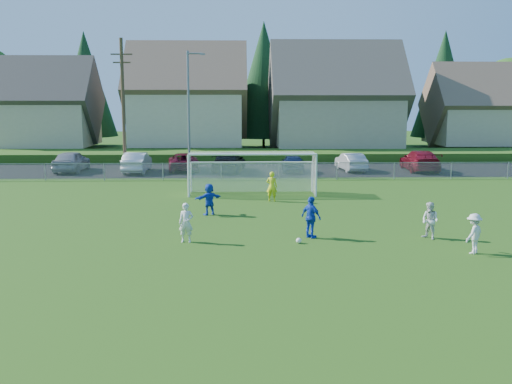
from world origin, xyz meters
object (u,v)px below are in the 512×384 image
(player_blue_a, at_px, (311,217))
(car_e, at_px, (293,163))
(player_white_c, at_px, (474,234))
(player_blue_b, at_px, (209,199))
(car_d, at_px, (229,162))
(car_g, at_px, (420,161))
(soccer_goal, at_px, (252,167))
(car_b, at_px, (137,162))
(player_white_a, at_px, (186,223))
(player_white_b, at_px, (430,221))
(car_f, at_px, (351,162))
(soccer_ball, at_px, (299,241))
(car_c, at_px, (183,162))
(goalkeeper, at_px, (272,186))
(car_a, at_px, (71,161))

(player_blue_a, bearing_deg, car_e, -44.12)
(player_white_c, relative_size, player_blue_b, 0.97)
(car_d, relative_size, car_e, 1.31)
(car_d, bearing_deg, player_blue_b, 94.27)
(car_e, xyz_separation_m, car_g, (9.87, 0.44, 0.11))
(player_blue_b, distance_m, soccer_goal, 6.70)
(car_b, relative_size, soccer_goal, 0.62)
(player_white_a, bearing_deg, car_d, 89.84)
(player_white_b, bearing_deg, car_d, 165.54)
(car_e, bearing_deg, player_blue_a, 88.63)
(player_blue_b, height_order, car_g, car_g)
(car_e, bearing_deg, player_blue_b, 73.08)
(player_blue_a, relative_size, player_blue_b, 1.11)
(car_b, height_order, car_e, car_b)
(car_b, distance_m, car_f, 16.38)
(car_e, bearing_deg, car_d, -3.04)
(player_white_b, distance_m, player_blue_b, 10.56)
(soccer_ball, height_order, car_f, car_f)
(player_white_a, relative_size, car_c, 0.32)
(player_white_c, distance_m, goalkeeper, 13.15)
(car_g, bearing_deg, player_white_b, 77.08)
(car_c, bearing_deg, car_d, 161.78)
(car_b, distance_m, soccer_goal, 13.38)
(car_a, bearing_deg, car_c, -175.38)
(soccer_ball, bearing_deg, player_white_a, 175.69)
(player_white_b, relative_size, goalkeeper, 0.91)
(player_blue_a, xyz_separation_m, soccer_goal, (-2.15, 11.21, 0.77))
(car_d, bearing_deg, car_e, -178.27)
(player_white_c, xyz_separation_m, player_blue_b, (-10.05, 7.54, 0.02))
(player_white_b, bearing_deg, car_e, 153.96)
(car_c, xyz_separation_m, car_d, (3.51, -0.72, 0.07))
(car_f, bearing_deg, player_white_b, 81.23)
(player_white_a, xyz_separation_m, soccer_goal, (2.87, 11.77, 0.84))
(car_c, bearing_deg, car_b, 9.38)
(goalkeeper, height_order, car_c, goalkeeper)
(car_e, bearing_deg, soccer_ball, 87.25)
(player_white_a, distance_m, player_blue_b, 5.55)
(player_white_a, distance_m, goalkeeper, 10.01)
(car_g, height_order, soccer_goal, soccer_goal)
(player_white_b, relative_size, car_f, 0.36)
(soccer_goal, bearing_deg, car_a, 141.40)
(car_d, height_order, car_f, car_d)
(soccer_ball, distance_m, player_blue_a, 1.31)
(player_white_c, bearing_deg, car_f, -132.70)
(player_blue_b, bearing_deg, car_f, -151.98)
(car_c, bearing_deg, soccer_ball, 99.21)
(soccer_ball, xyz_separation_m, car_c, (-6.63, 23.39, 0.58))
(car_f, height_order, soccer_goal, soccer_goal)
(player_white_b, height_order, player_blue_a, player_blue_a)
(car_g, bearing_deg, car_e, 5.45)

